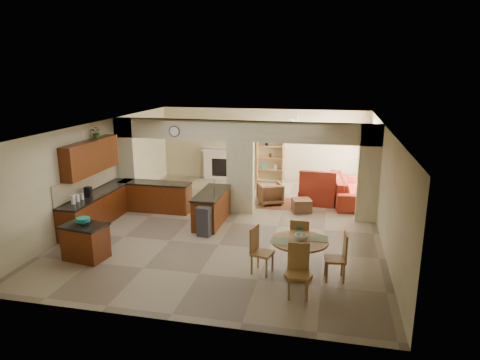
% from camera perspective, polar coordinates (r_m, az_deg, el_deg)
% --- Properties ---
extents(floor, '(10.00, 10.00, 0.00)m').
position_cam_1_polar(floor, '(12.25, -0.92, -5.75)').
color(floor, gray).
rests_on(floor, ground).
extents(ceiling, '(10.00, 10.00, 0.00)m').
position_cam_1_polar(ceiling, '(11.58, -0.98, 7.36)').
color(ceiling, white).
rests_on(ceiling, wall_back).
extents(wall_back, '(8.00, 0.00, 8.00)m').
position_cam_1_polar(wall_back, '(16.65, 2.99, 4.66)').
color(wall_back, beige).
rests_on(wall_back, floor).
extents(wall_front, '(8.00, 0.00, 8.00)m').
position_cam_1_polar(wall_front, '(7.30, -10.04, -8.64)').
color(wall_front, beige).
rests_on(wall_front, floor).
extents(wall_left, '(0.00, 10.00, 10.00)m').
position_cam_1_polar(wall_left, '(13.31, -17.97, 1.47)').
color(wall_left, beige).
rests_on(wall_left, floor).
extents(wall_right, '(0.00, 10.00, 10.00)m').
position_cam_1_polar(wall_right, '(11.63, 18.62, -0.42)').
color(wall_right, beige).
rests_on(wall_right, floor).
extents(partition_left_pier, '(0.60, 0.25, 2.80)m').
position_cam_1_polar(partition_left_pier, '(14.03, -14.88, 2.33)').
color(partition_left_pier, beige).
rests_on(partition_left_pier, floor).
extents(partition_center_pier, '(0.80, 0.25, 2.20)m').
position_cam_1_polar(partition_center_pier, '(12.86, 0.07, 0.37)').
color(partition_center_pier, beige).
rests_on(partition_center_pier, floor).
extents(partition_right_pier, '(0.60, 0.25, 2.80)m').
position_cam_1_polar(partition_right_pier, '(12.56, 16.81, 0.80)').
color(partition_right_pier, beige).
rests_on(partition_right_pier, floor).
extents(partition_header, '(8.00, 0.25, 0.60)m').
position_cam_1_polar(partition_header, '(12.59, 0.07, 6.56)').
color(partition_header, beige).
rests_on(partition_header, partition_center_pier).
extents(kitchen_counter, '(2.52, 3.29, 1.48)m').
position_cam_1_polar(kitchen_counter, '(12.99, -15.36, -2.93)').
color(kitchen_counter, '#431807').
rests_on(kitchen_counter, floor).
extents(upper_cabinets, '(0.35, 2.40, 0.90)m').
position_cam_1_polar(upper_cabinets, '(12.45, -19.25, 2.94)').
color(upper_cabinets, '#431807').
rests_on(upper_cabinets, wall_left).
extents(peninsula, '(0.70, 1.85, 0.91)m').
position_cam_1_polar(peninsula, '(12.14, -3.82, -3.68)').
color(peninsula, '#431807').
rests_on(peninsula, floor).
extents(wall_clock, '(0.34, 0.03, 0.34)m').
position_cam_1_polar(wall_clock, '(13.02, -8.76, 6.43)').
color(wall_clock, '#52371B').
rests_on(wall_clock, partition_header).
extents(rug, '(1.60, 1.30, 0.01)m').
position_cam_1_polar(rug, '(14.02, 5.83, -3.15)').
color(rug, brown).
rests_on(rug, floor).
extents(fireplace, '(1.60, 0.35, 1.20)m').
position_cam_1_polar(fireplace, '(16.96, -2.48, 2.15)').
color(fireplace, silver).
rests_on(fireplace, floor).
extents(shelving_unit, '(1.00, 0.32, 1.80)m').
position_cam_1_polar(shelving_unit, '(16.51, 4.06, 2.80)').
color(shelving_unit, '#9D6536').
rests_on(shelving_unit, floor).
extents(window_a, '(0.02, 0.90, 1.90)m').
position_cam_1_polar(window_a, '(13.89, 17.48, 1.18)').
color(window_a, white).
rests_on(window_a, wall_right).
extents(window_b, '(0.02, 0.90, 1.90)m').
position_cam_1_polar(window_b, '(15.55, 16.97, 2.59)').
color(window_b, white).
rests_on(window_b, wall_right).
extents(glazed_door, '(0.02, 0.70, 2.10)m').
position_cam_1_polar(glazed_door, '(14.75, 17.16, 1.36)').
color(glazed_door, white).
rests_on(glazed_door, wall_right).
extents(drape_a_left, '(0.10, 0.28, 2.30)m').
position_cam_1_polar(drape_a_left, '(13.31, 17.52, 0.61)').
color(drape_a_left, '#3F2319').
rests_on(drape_a_left, wall_right).
extents(drape_a_right, '(0.10, 0.28, 2.30)m').
position_cam_1_polar(drape_a_right, '(14.47, 17.13, 1.73)').
color(drape_a_right, '#3F2319').
rests_on(drape_a_right, wall_right).
extents(drape_b_left, '(0.10, 0.28, 2.30)m').
position_cam_1_polar(drape_b_left, '(14.96, 16.98, 2.14)').
color(drape_b_left, '#3F2319').
rests_on(drape_b_left, wall_right).
extents(drape_b_right, '(0.10, 0.28, 2.30)m').
position_cam_1_polar(drape_b_right, '(16.13, 16.67, 3.03)').
color(drape_b_right, '#3F2319').
rests_on(drape_b_right, wall_right).
extents(ceiling_fan, '(1.00, 1.00, 0.10)m').
position_cam_1_polar(ceiling_fan, '(14.33, 7.71, 7.64)').
color(ceiling_fan, white).
rests_on(ceiling_fan, ceiling).
extents(kitchen_island, '(1.04, 0.81, 0.83)m').
position_cam_1_polar(kitchen_island, '(10.52, -19.89, -7.73)').
color(kitchen_island, '#431807').
rests_on(kitchen_island, floor).
extents(teal_bowl, '(0.31, 0.31, 0.14)m').
position_cam_1_polar(teal_bowl, '(10.41, -20.17, -5.14)').
color(teal_bowl, '#159481').
rests_on(teal_bowl, kitchen_island).
extents(trash_can, '(0.38, 0.34, 0.73)m').
position_cam_1_polar(trash_can, '(11.27, -4.75, -5.67)').
color(trash_can, '#313134').
rests_on(trash_can, floor).
extents(dining_table, '(1.20, 1.20, 0.81)m').
position_cam_1_polar(dining_table, '(9.14, 7.88, -9.58)').
color(dining_table, '#9D6536').
rests_on(dining_table, floor).
extents(fruit_bowl, '(0.29, 0.29, 0.16)m').
position_cam_1_polar(fruit_bowl, '(8.97, 8.12, -7.56)').
color(fruit_bowl, '#86BC28').
rests_on(fruit_bowl, dining_table).
extents(sofa, '(2.89, 1.37, 0.82)m').
position_cam_1_polar(sofa, '(14.61, 14.44, -1.17)').
color(sofa, maroon).
rests_on(sofa, floor).
extents(chaise, '(1.20, 1.00, 0.46)m').
position_cam_1_polar(chaise, '(14.20, 10.26, -2.14)').
color(chaise, maroon).
rests_on(chaise, floor).
extents(armchair, '(0.98, 0.99, 0.69)m').
position_cam_1_polar(armchair, '(13.91, 4.03, -1.80)').
color(armchair, maroon).
rests_on(armchair, floor).
extents(ottoman, '(0.68, 0.68, 0.40)m').
position_cam_1_polar(ottoman, '(13.29, 8.20, -3.35)').
color(ottoman, maroon).
rests_on(ottoman, floor).
extents(plant, '(0.37, 0.34, 0.33)m').
position_cam_1_polar(plant, '(12.68, -18.57, 6.03)').
color(plant, '#1A4A13').
rests_on(plant, upper_cabinets).
extents(chair_north, '(0.43, 0.44, 1.02)m').
position_cam_1_polar(chair_north, '(9.79, 7.95, -7.77)').
color(chair_north, '#9D6536').
rests_on(chair_north, floor).
extents(chair_east, '(0.46, 0.46, 1.02)m').
position_cam_1_polar(chair_east, '(9.14, 13.14, -9.69)').
color(chair_east, '#9D6536').
rests_on(chair_east, floor).
extents(chair_south, '(0.46, 0.46, 1.02)m').
position_cam_1_polar(chair_south, '(8.45, 7.79, -11.51)').
color(chair_south, '#9D6536').
rests_on(chair_south, floor).
extents(chair_west, '(0.51, 0.51, 1.02)m').
position_cam_1_polar(chair_west, '(9.24, 2.52, -9.04)').
color(chair_west, '#9D6536').
rests_on(chair_west, floor).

